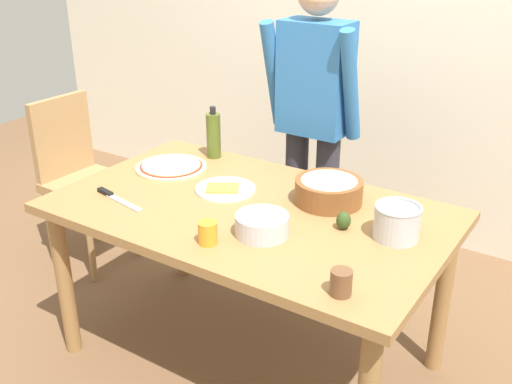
# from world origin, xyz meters

# --- Properties ---
(ground) EXTENTS (8.00, 8.00, 0.00)m
(ground) POSITION_xyz_m (0.00, 0.00, 0.00)
(ground) COLOR brown
(wall_back) EXTENTS (5.60, 0.10, 2.60)m
(wall_back) POSITION_xyz_m (0.00, 1.60, 1.30)
(wall_back) COLOR silver
(wall_back) RESTS_ON ground
(dining_table) EXTENTS (1.60, 0.96, 0.76)m
(dining_table) POSITION_xyz_m (0.00, 0.00, 0.67)
(dining_table) COLOR olive
(dining_table) RESTS_ON ground
(person_cook) EXTENTS (0.49, 0.25, 1.62)m
(person_cook) POSITION_xyz_m (-0.12, 0.76, 0.94)
(person_cook) COLOR #2D2D38
(person_cook) RESTS_ON ground
(chair_wooden_left) EXTENTS (0.41, 0.41, 0.95)m
(chair_wooden_left) POSITION_xyz_m (-1.32, 0.25, 0.54)
(chair_wooden_left) COLOR #A37A4C
(chair_wooden_left) RESTS_ON ground
(pizza_raw_on_board) EXTENTS (0.33, 0.33, 0.02)m
(pizza_raw_on_board) POSITION_xyz_m (-0.54, 0.15, 0.77)
(pizza_raw_on_board) COLOR beige
(pizza_raw_on_board) RESTS_ON dining_table
(plate_with_slice) EXTENTS (0.26, 0.26, 0.02)m
(plate_with_slice) POSITION_xyz_m (-0.18, 0.08, 0.77)
(plate_with_slice) COLOR white
(plate_with_slice) RESTS_ON dining_table
(popcorn_bowl) EXTENTS (0.28, 0.28, 0.11)m
(popcorn_bowl) POSITION_xyz_m (0.25, 0.22, 0.82)
(popcorn_bowl) COLOR brown
(popcorn_bowl) RESTS_ON dining_table
(mixing_bowl_steel) EXTENTS (0.20, 0.20, 0.08)m
(mixing_bowl_steel) POSITION_xyz_m (0.17, -0.17, 0.80)
(mixing_bowl_steel) COLOR #B7B7BC
(mixing_bowl_steel) RESTS_ON dining_table
(olive_oil_bottle) EXTENTS (0.07, 0.07, 0.26)m
(olive_oil_bottle) POSITION_xyz_m (-0.47, 0.39, 0.87)
(olive_oil_bottle) COLOR #47561E
(olive_oil_bottle) RESTS_ON dining_table
(steel_pot) EXTENTS (0.17, 0.17, 0.13)m
(steel_pot) POSITION_xyz_m (0.59, 0.08, 0.83)
(steel_pot) COLOR #B7B7BC
(steel_pot) RESTS_ON dining_table
(cup_orange) EXTENTS (0.07, 0.07, 0.08)m
(cup_orange) POSITION_xyz_m (0.04, -0.33, 0.80)
(cup_orange) COLOR orange
(cup_orange) RESTS_ON dining_table
(cup_small_brown) EXTENTS (0.07, 0.07, 0.08)m
(cup_small_brown) POSITION_xyz_m (0.59, -0.37, 0.80)
(cup_small_brown) COLOR brown
(cup_small_brown) RESTS_ON dining_table
(chef_knife) EXTENTS (0.29, 0.08, 0.02)m
(chef_knife) POSITION_xyz_m (-0.53, -0.24, 0.77)
(chef_knife) COLOR silver
(chef_knife) RESTS_ON dining_table
(avocado) EXTENTS (0.06, 0.06, 0.07)m
(avocado) POSITION_xyz_m (0.40, 0.04, 0.80)
(avocado) COLOR #2D4219
(avocado) RESTS_ON dining_table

